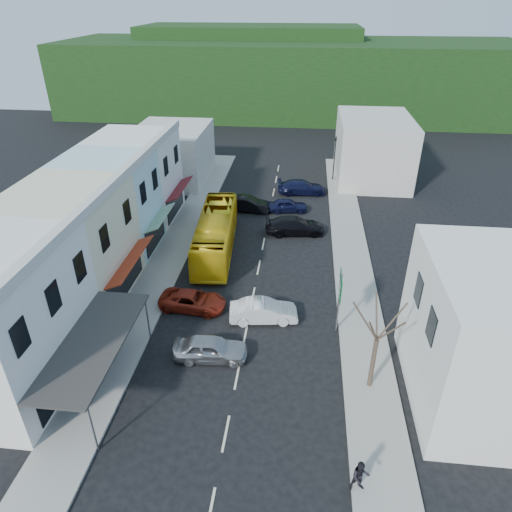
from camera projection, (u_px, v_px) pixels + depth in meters
The scene contains 21 objects.
ground at pixel (246, 331), 29.64m from camera, with size 120.00×120.00×0.00m, color black.
sidewalk_left at pixel (174, 250), 38.91m from camera, with size 3.00×52.00×0.15m, color gray.
sidewalk_right at pixel (352, 259), 37.51m from camera, with size 3.00×52.00×0.15m, color gray.
shopfront_row at pixel (84, 232), 33.11m from camera, with size 8.25×30.00×8.00m.
right_building at pixel (501, 338), 22.93m from camera, with size 8.00×9.00×8.00m, color silver.
distant_block_left at pixel (172, 154), 52.51m from camera, with size 8.00×10.00×6.00m, color #B7B2A8.
distant_block_right at pixel (373, 148), 52.69m from camera, with size 8.00×12.00×7.00m, color #B7B2A8.
hillside at pixel (283, 72), 82.46m from camera, with size 80.00×26.00×14.00m.
bus at pixel (216, 234), 38.24m from camera, with size 2.50×11.60×3.10m, color yellow.
car_silver at pixel (211, 349), 27.11m from camera, with size 1.80×4.40×1.40m, color #A4A4A9.
car_white at pixel (263, 312), 30.29m from camera, with size 1.80×4.40×1.40m, color silver.
car_red at pixel (193, 300), 31.44m from camera, with size 1.90×4.60×1.40m, color maroon.
car_black_near at pixel (295, 226), 41.35m from camera, with size 1.84×4.50×1.40m, color black.
car_navy_mid at pixel (288, 205), 45.52m from camera, with size 1.80×4.40×1.40m, color black.
car_black_far at pixel (247, 204), 45.67m from camera, with size 1.80×4.40×1.40m, color black.
car_navy_far at pixel (302, 188), 49.62m from camera, with size 1.84×4.50×1.40m, color black.
pedestrian_left at pixel (125, 306), 30.29m from camera, with size 0.60×0.40×1.70m, color black.
pedestrian_right at pixel (360, 476), 19.63m from camera, with size 0.70×0.44×1.70m, color black.
direction_sign at pixel (339, 303), 28.60m from camera, with size 0.25×1.96×4.35m, color #0D5529, non-canonical shape.
street_tree at pixel (377, 340), 23.76m from camera, with size 2.39×2.39×6.77m, color #392B20, non-canonical shape.
traffic_signal at pixel (334, 159), 52.18m from camera, with size 0.66×1.11×5.21m, color black, non-canonical shape.
Camera 1 is at (3.15, -23.02, 19.05)m, focal length 32.00 mm.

